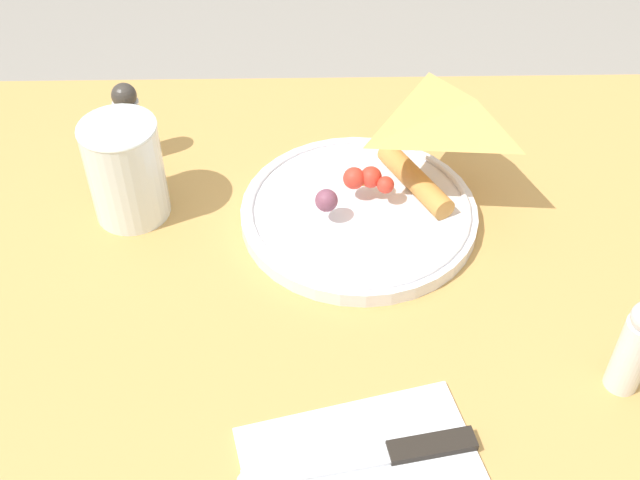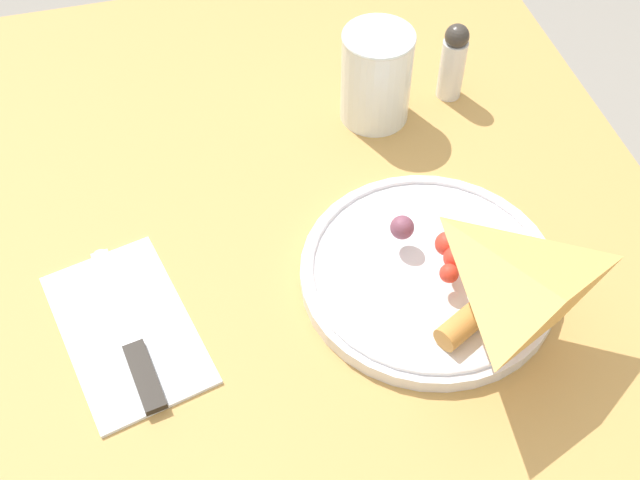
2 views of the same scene
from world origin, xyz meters
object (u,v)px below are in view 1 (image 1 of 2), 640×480
object	(u,v)px
napkin_folded	(360,462)
salt_shaker	(636,346)
dining_table	(436,348)
milk_glass	(126,174)
pepper_shaker	(129,121)
plate_pizza	(361,208)
butter_knife	(372,457)

from	to	relation	value
napkin_folded	salt_shaker	world-z (taller)	salt_shaker
dining_table	salt_shaker	size ratio (longest dim) A/B	12.29
milk_glass	pepper_shaker	bearing A→B (deg)	-82.85
milk_glass	pepper_shaker	size ratio (longest dim) A/B	1.15
plate_pizza	milk_glass	size ratio (longest dim) A/B	2.23
napkin_folded	pepper_shaker	size ratio (longest dim) A/B	2.14
plate_pizza	pepper_shaker	world-z (taller)	pepper_shaker
dining_table	butter_knife	world-z (taller)	butter_knife
plate_pizza	dining_table	bearing A→B (deg)	128.66
plate_pizza	butter_knife	xyz separation A→B (m)	(0.01, 0.29, -0.01)
plate_pizza	salt_shaker	xyz separation A→B (m)	(-0.21, 0.22, 0.04)
plate_pizza	napkin_folded	distance (m)	0.29
dining_table	milk_glass	world-z (taller)	milk_glass
napkin_folded	plate_pizza	bearing A→B (deg)	-93.27
butter_knife	pepper_shaker	xyz separation A→B (m)	(0.25, -0.40, 0.04)
pepper_shaker	napkin_folded	bearing A→B (deg)	120.50
napkin_folded	butter_knife	xyz separation A→B (m)	(-0.01, -0.00, 0.00)
napkin_folded	salt_shaker	bearing A→B (deg)	-162.26
napkin_folded	salt_shaker	size ratio (longest dim) A/B	2.05
dining_table	plate_pizza	world-z (taller)	plate_pizza
plate_pizza	butter_knife	bearing A→B (deg)	88.59
milk_glass	napkin_folded	world-z (taller)	milk_glass
milk_glass	butter_knife	size ratio (longest dim) A/B	0.57
plate_pizza	milk_glass	xyz separation A→B (m)	(0.24, -0.02, 0.04)
plate_pizza	butter_knife	size ratio (longest dim) A/B	1.28
salt_shaker	pepper_shaker	distance (m)	0.57
napkin_folded	butter_knife	bearing A→B (deg)	-169.67
plate_pizza	milk_glass	bearing A→B (deg)	-3.95
pepper_shaker	dining_table	bearing A→B (deg)	147.70
plate_pizza	milk_glass	distance (m)	0.24
dining_table	pepper_shaker	size ratio (longest dim) A/B	12.84
butter_knife	salt_shaker	xyz separation A→B (m)	(-0.22, -0.07, 0.04)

